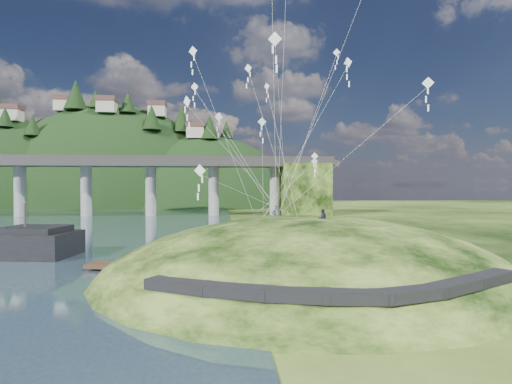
{
  "coord_description": "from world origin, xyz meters",
  "views": [
    {
      "loc": [
        0.74,
        -30.69,
        7.64
      ],
      "look_at": [
        4.0,
        6.0,
        7.0
      ],
      "focal_mm": 28.0,
      "sensor_mm": 36.0,
      "label": 1
    }
  ],
  "objects": [
    {
      "name": "far_ridge",
      "position": [
        -43.58,
        122.17,
        -7.44
      ],
      "size": [
        153.0,
        70.0,
        94.5
      ],
      "color": "black",
      "rests_on": "ground"
    },
    {
      "name": "kite_flyers",
      "position": [
        7.26,
        2.26,
        5.81
      ],
      "size": [
        4.06,
        4.09,
        1.98
      ],
      "color": "#282B36",
      "rests_on": "ground"
    },
    {
      "name": "footpath",
      "position": [
        7.46,
        -9.74,
        2.08
      ],
      "size": [
        22.29,
        5.84,
        0.83
      ],
      "color": "black",
      "rests_on": "ground"
    },
    {
      "name": "grass_hill",
      "position": [
        8.0,
        2.0,
        -1.5
      ],
      "size": [
        36.0,
        32.0,
        13.0
      ],
      "color": "black",
      "rests_on": "ground"
    },
    {
      "name": "bridge",
      "position": [
        -26.46,
        70.07,
        9.7
      ],
      "size": [
        160.0,
        11.0,
        15.0
      ],
      "color": "#2D2B2B",
      "rests_on": "ground"
    },
    {
      "name": "kite_swarm",
      "position": [
        5.25,
        2.33,
        17.05
      ],
      "size": [
        17.54,
        18.19,
        19.31
      ],
      "color": "white",
      "rests_on": "ground"
    },
    {
      "name": "ground",
      "position": [
        0.0,
        0.0,
        0.0
      ],
      "size": [
        320.0,
        320.0,
        0.0
      ],
      "primitive_type": "plane",
      "color": "black",
      "rests_on": "ground"
    },
    {
      "name": "wooden_dock",
      "position": [
        -4.82,
        4.76,
        0.41
      ],
      "size": [
        13.13,
        5.52,
        0.93
      ],
      "color": "#3C2318",
      "rests_on": "ground"
    }
  ]
}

